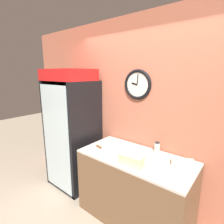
% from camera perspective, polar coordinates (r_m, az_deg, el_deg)
% --- Properties ---
extents(wall_back, '(5.20, 0.10, 2.70)m').
position_cam_1_polar(wall_back, '(2.47, 12.76, -1.12)').
color(wall_back, '#B7664C').
rests_on(wall_back, ground_plane).
extents(prep_counter, '(1.43, 0.70, 0.90)m').
position_cam_1_polar(prep_counter, '(2.53, 7.33, -23.26)').
color(prep_counter, brown).
rests_on(prep_counter, ground_plane).
extents(beverage_cooler, '(0.76, 0.67, 1.99)m').
position_cam_1_polar(beverage_cooler, '(3.06, -12.09, -3.71)').
color(beverage_cooler, black).
rests_on(beverage_cooler, ground_plane).
extents(sandwich_stack_bottom, '(0.28, 0.13, 0.07)m').
position_cam_1_polar(sandwich_stack_bottom, '(2.06, 6.30, -16.27)').
color(sandwich_stack_bottom, beige).
rests_on(sandwich_stack_bottom, prep_counter).
extents(sandwich_stack_middle, '(0.28, 0.13, 0.07)m').
position_cam_1_polar(sandwich_stack_middle, '(2.03, 6.34, -14.66)').
color(sandwich_stack_middle, beige).
rests_on(sandwich_stack_middle, sandwich_stack_bottom).
extents(sandwich_flat_left, '(0.27, 0.20, 0.07)m').
position_cam_1_polar(sandwich_flat_left, '(2.22, 22.09, -15.02)').
color(sandwich_flat_left, beige).
rests_on(sandwich_flat_left, prep_counter).
extents(chefs_knife, '(0.32, 0.12, 0.02)m').
position_cam_1_polar(chefs_knife, '(2.47, -3.57, -11.78)').
color(chefs_knife, silver).
rests_on(chefs_knife, prep_counter).
extents(condiment_jar, '(0.07, 0.07, 0.14)m').
position_cam_1_polar(condiment_jar, '(2.42, 14.47, -11.08)').
color(condiment_jar, silver).
rests_on(condiment_jar, prep_counter).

